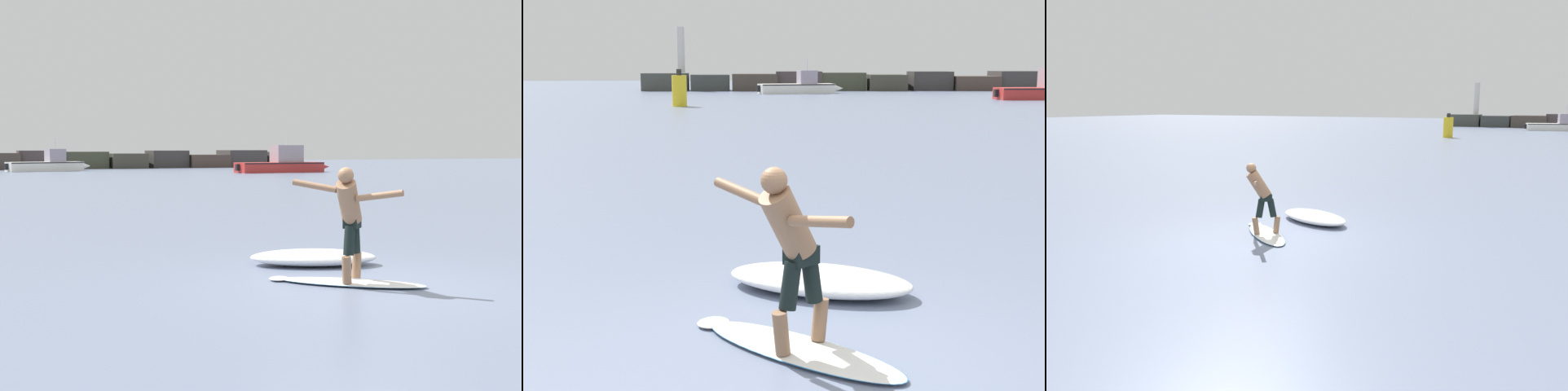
% 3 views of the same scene
% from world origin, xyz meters
% --- Properties ---
extents(ground_plane, '(200.00, 200.00, 0.00)m').
position_xyz_m(ground_plane, '(0.00, 0.00, 0.00)').
color(ground_plane, slate).
extents(rock_jetty_breakwater, '(40.66, 4.70, 5.74)m').
position_xyz_m(rock_jetty_breakwater, '(10.60, 62.00, 0.82)').
color(rock_jetty_breakwater, '#41443D').
rests_on(rock_jetty_breakwater, ground).
extents(surfboard, '(2.02, 1.87, 0.19)m').
position_xyz_m(surfboard, '(-0.08, 0.18, 0.03)').
color(surfboard, white).
rests_on(surfboard, ground).
extents(surfer, '(1.12, 1.25, 1.63)m').
position_xyz_m(surfer, '(-0.15, 0.07, 1.02)').
color(surfer, '#91694B').
rests_on(surfer, surfboard).
extents(fishing_boat_near_jetty, '(8.62, 2.40, 3.11)m').
position_xyz_m(fishing_boat_near_jetty, '(20.60, 44.38, 0.72)').
color(fishing_boat_near_jetty, red).
rests_on(fishing_boat_near_jetty, ground).
extents(small_boat_offshore, '(7.44, 3.10, 2.80)m').
position_xyz_m(small_boat_offshore, '(3.62, 55.00, 0.59)').
color(small_boat_offshore, white).
rests_on(small_boat_offshore, ground).
extents(wave_foam_at_tail, '(2.31, 1.71, 0.26)m').
position_xyz_m(wave_foam_at_tail, '(0.27, 1.89, 0.13)').
color(wave_foam_at_tail, white).
rests_on(wave_foam_at_tail, ground).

